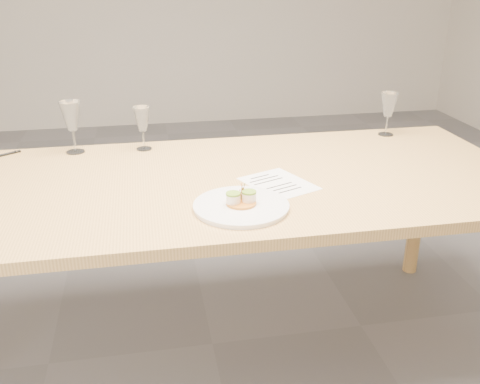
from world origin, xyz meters
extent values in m
plane|color=slate|center=(0.00, 0.00, 0.00)|extent=(7.00, 7.00, 0.00)
cube|color=#DEAD61|center=(0.00, 0.00, 0.73)|extent=(2.40, 1.00, 0.04)
cylinder|color=#DEAD61|center=(1.10, 0.40, 0.35)|extent=(0.07, 0.07, 0.71)
cylinder|color=white|center=(0.07, -0.27, 0.76)|extent=(0.31, 0.31, 0.01)
cylinder|color=white|center=(0.07, -0.27, 0.76)|extent=(0.31, 0.31, 0.01)
cylinder|color=orange|center=(0.07, -0.27, 0.77)|extent=(0.10, 0.10, 0.01)
cylinder|color=#FFEDD0|center=(0.04, -0.28, 0.79)|extent=(0.05, 0.05, 0.03)
cylinder|color=#FFEDD0|center=(0.10, -0.27, 0.79)|extent=(0.05, 0.05, 0.03)
cylinder|color=olive|center=(0.04, -0.28, 0.81)|extent=(0.05, 0.05, 0.01)
cylinder|color=olive|center=(0.10, -0.27, 0.81)|extent=(0.05, 0.05, 0.01)
cylinder|color=tan|center=(0.13, -0.32, 0.76)|extent=(0.05, 0.05, 0.00)
cube|color=white|center=(0.24, -0.09, 0.75)|extent=(0.28, 0.31, 0.00)
cube|color=black|center=(0.19, -0.01, 0.75)|extent=(0.08, 0.04, 0.00)
cube|color=black|center=(0.20, -0.04, 0.75)|extent=(0.12, 0.06, 0.00)
cube|color=black|center=(0.21, -0.06, 0.75)|extent=(0.12, 0.06, 0.00)
cube|color=black|center=(0.23, -0.11, 0.75)|extent=(0.12, 0.06, 0.00)
cube|color=black|center=(0.24, -0.14, 0.75)|extent=(0.12, 0.06, 0.00)
cube|color=black|center=(0.26, -0.16, 0.75)|extent=(0.12, 0.06, 0.00)
cylinder|color=black|center=(-0.80, 0.42, 0.76)|extent=(0.13, 0.09, 0.01)
cube|color=silver|center=(-0.76, 0.45, 0.76)|extent=(0.02, 0.02, 0.00)
cylinder|color=white|center=(-0.51, 0.41, 0.75)|extent=(0.08, 0.08, 0.00)
cylinder|color=white|center=(-0.51, 0.41, 0.80)|extent=(0.01, 0.01, 0.09)
cone|color=white|center=(-0.51, 0.41, 0.91)|extent=(0.09, 0.09, 0.12)
cylinder|color=white|center=(-0.22, 0.40, 0.75)|extent=(0.06, 0.06, 0.00)
cylinder|color=white|center=(-0.22, 0.40, 0.79)|extent=(0.01, 0.01, 0.08)
cone|color=white|center=(-0.22, 0.40, 0.88)|extent=(0.07, 0.07, 0.10)
cylinder|color=white|center=(0.89, 0.41, 0.75)|extent=(0.07, 0.07, 0.00)
cylinder|color=white|center=(0.89, 0.41, 0.80)|extent=(0.01, 0.01, 0.08)
cone|color=white|center=(0.89, 0.41, 0.89)|extent=(0.08, 0.08, 0.11)
camera|label=1|loc=(-0.22, -1.82, 1.48)|focal=40.00mm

